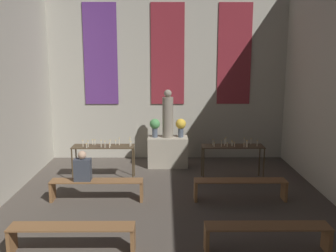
{
  "coord_description": "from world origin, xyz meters",
  "views": [
    {
      "loc": [
        -0.07,
        0.39,
        3.18
      ],
      "look_at": [
        0.0,
        10.06,
        1.34
      ],
      "focal_mm": 40.0,
      "sensor_mm": 36.0,
      "label": 1
    }
  ],
  "objects_px": {
    "pew_back_left": "(97,186)",
    "flower_vase_left": "(155,126)",
    "flower_vase_right": "(181,126)",
    "person_seated": "(83,168)",
    "altar": "(168,152)",
    "candle_rack_right": "(233,149)",
    "candle_rack_left": "(104,150)",
    "pew_third_left": "(72,233)",
    "pew_third_right": "(267,232)",
    "pew_back_right": "(240,185)",
    "statue": "(168,115)"
  },
  "relations": [
    {
      "from": "pew_back_left",
      "to": "flower_vase_left",
      "type": "bearing_deg",
      "value": 64.99
    },
    {
      "from": "flower_vase_right",
      "to": "pew_back_left",
      "type": "bearing_deg",
      "value": -126.9
    },
    {
      "from": "pew_back_left",
      "to": "person_seated",
      "type": "relative_size",
      "value": 3.05
    },
    {
      "from": "altar",
      "to": "candle_rack_right",
      "type": "height_order",
      "value": "candle_rack_right"
    },
    {
      "from": "altar",
      "to": "candle_rack_right",
      "type": "relative_size",
      "value": 0.72
    },
    {
      "from": "candle_rack_left",
      "to": "pew_third_left",
      "type": "relative_size",
      "value": 0.78
    },
    {
      "from": "pew_back_left",
      "to": "pew_third_right",
      "type": "bearing_deg",
      "value": -35.17
    },
    {
      "from": "pew_third_right",
      "to": "pew_back_left",
      "type": "bearing_deg",
      "value": 144.83
    },
    {
      "from": "pew_back_left",
      "to": "pew_back_right",
      "type": "height_order",
      "value": "same"
    },
    {
      "from": "candle_rack_left",
      "to": "pew_third_left",
      "type": "bearing_deg",
      "value": -88.83
    },
    {
      "from": "flower_vase_right",
      "to": "pew_back_left",
      "type": "xyz_separation_m",
      "value": [
        -1.95,
        -2.6,
        -0.85
      ]
    },
    {
      "from": "statue",
      "to": "pew_back_left",
      "type": "height_order",
      "value": "statue"
    },
    {
      "from": "flower_vase_right",
      "to": "pew_third_right",
      "type": "distance_m",
      "value": 5.06
    },
    {
      "from": "statue",
      "to": "candle_rack_right",
      "type": "bearing_deg",
      "value": -34.24
    },
    {
      "from": "flower_vase_right",
      "to": "altar",
      "type": "bearing_deg",
      "value": 180.0
    },
    {
      "from": "pew_back_left",
      "to": "pew_third_left",
      "type": "bearing_deg",
      "value": -90.0
    },
    {
      "from": "candle_rack_left",
      "to": "person_seated",
      "type": "height_order",
      "value": "person_seated"
    },
    {
      "from": "altar",
      "to": "candle_rack_left",
      "type": "bearing_deg",
      "value": -145.65
    },
    {
      "from": "candle_rack_right",
      "to": "altar",
      "type": "bearing_deg",
      "value": 145.76
    },
    {
      "from": "flower_vase_left",
      "to": "candle_rack_right",
      "type": "distance_m",
      "value": 2.37
    },
    {
      "from": "altar",
      "to": "candle_rack_right",
      "type": "bearing_deg",
      "value": -34.24
    },
    {
      "from": "flower_vase_right",
      "to": "candle_rack_left",
      "type": "height_order",
      "value": "flower_vase_right"
    },
    {
      "from": "candle_rack_right",
      "to": "pew_third_right",
      "type": "relative_size",
      "value": 0.78
    },
    {
      "from": "altar",
      "to": "pew_back_left",
      "type": "height_order",
      "value": "altar"
    },
    {
      "from": "flower_vase_left",
      "to": "candle_rack_left",
      "type": "bearing_deg",
      "value": -138.66
    },
    {
      "from": "candle_rack_left",
      "to": "pew_third_left",
      "type": "height_order",
      "value": "candle_rack_left"
    },
    {
      "from": "candle_rack_left",
      "to": "statue",
      "type": "bearing_deg",
      "value": 34.35
    },
    {
      "from": "statue",
      "to": "pew_back_right",
      "type": "xyz_separation_m",
      "value": [
        1.58,
        -2.6,
        -1.15
      ]
    },
    {
      "from": "pew_back_left",
      "to": "altar",
      "type": "bearing_deg",
      "value": 58.67
    },
    {
      "from": "altar",
      "to": "pew_third_right",
      "type": "xyz_separation_m",
      "value": [
        1.58,
        -4.84,
        -0.09
      ]
    },
    {
      "from": "statue",
      "to": "candle_rack_left",
      "type": "height_order",
      "value": "statue"
    },
    {
      "from": "flower_vase_left",
      "to": "pew_back_right",
      "type": "distance_m",
      "value": 3.37
    },
    {
      "from": "pew_third_left",
      "to": "pew_back_left",
      "type": "relative_size",
      "value": 1.0
    },
    {
      "from": "pew_third_right",
      "to": "pew_back_right",
      "type": "height_order",
      "value": "same"
    },
    {
      "from": "flower_vase_right",
      "to": "person_seated",
      "type": "height_order",
      "value": "flower_vase_right"
    },
    {
      "from": "flower_vase_right",
      "to": "pew_back_right",
      "type": "xyz_separation_m",
      "value": [
        1.21,
        -2.6,
        -0.85
      ]
    },
    {
      "from": "flower_vase_left",
      "to": "flower_vase_right",
      "type": "bearing_deg",
      "value": 0.0
    },
    {
      "from": "candle_rack_right",
      "to": "pew_third_left",
      "type": "bearing_deg",
      "value": -131.29
    },
    {
      "from": "altar",
      "to": "pew_back_left",
      "type": "relative_size",
      "value": 0.56
    },
    {
      "from": "pew_third_left",
      "to": "pew_back_right",
      "type": "xyz_separation_m",
      "value": [
        3.17,
        2.23,
        0.0
      ]
    },
    {
      "from": "flower_vase_right",
      "to": "pew_back_right",
      "type": "distance_m",
      "value": 3.0
    },
    {
      "from": "flower_vase_right",
      "to": "flower_vase_left",
      "type": "bearing_deg",
      "value": 180.0
    },
    {
      "from": "candle_rack_right",
      "to": "person_seated",
      "type": "bearing_deg",
      "value": -157.51
    },
    {
      "from": "candle_rack_right",
      "to": "pew_third_right",
      "type": "bearing_deg",
      "value": -91.28
    },
    {
      "from": "candle_rack_right",
      "to": "pew_back_left",
      "type": "bearing_deg",
      "value": -155.69
    },
    {
      "from": "pew_third_left",
      "to": "pew_third_right",
      "type": "xyz_separation_m",
      "value": [
        3.17,
        0.0,
        0.0
      ]
    },
    {
      "from": "candle_rack_left",
      "to": "pew_back_right",
      "type": "height_order",
      "value": "candle_rack_left"
    },
    {
      "from": "altar",
      "to": "candle_rack_left",
      "type": "height_order",
      "value": "candle_rack_left"
    },
    {
      "from": "altar",
      "to": "statue",
      "type": "bearing_deg",
      "value": 0.0
    },
    {
      "from": "altar",
      "to": "pew_third_left",
      "type": "relative_size",
      "value": 0.56
    }
  ]
}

